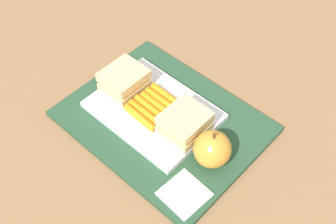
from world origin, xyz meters
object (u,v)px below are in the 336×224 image
sandwich_half_right (185,123)px  paper_napkin (184,194)px  sandwich_half_left (124,80)px  carrot_sticks_bundle (153,106)px  food_tray (154,110)px  apple (212,149)px

sandwich_half_right → paper_napkin: sandwich_half_right is taller
sandwich_half_left → paper_napkin: sandwich_half_left is taller
sandwich_half_left → carrot_sticks_bundle: size_ratio=0.92×
food_tray → sandwich_half_left: sandwich_half_left is taller
paper_napkin → carrot_sticks_bundle: bearing=149.9°
sandwich_half_right → apple: bearing=-8.1°
food_tray → sandwich_half_right: size_ratio=2.88×
apple → carrot_sticks_bundle: bearing=176.3°
carrot_sticks_bundle → sandwich_half_left: bearing=179.7°
apple → paper_napkin: (0.01, -0.08, -0.03)m
carrot_sticks_bundle → paper_napkin: size_ratio=1.25×
sandwich_half_right → carrot_sticks_bundle: bearing=-179.7°
sandwich_half_left → apple: (0.23, -0.01, -0.00)m
sandwich_half_left → apple: bearing=-2.5°
apple → paper_napkin: bearing=-82.7°
sandwich_half_right → apple: size_ratio=1.03×
sandwich_half_left → paper_napkin: 0.26m
sandwich_half_left → carrot_sticks_bundle: bearing=-0.3°
sandwich_half_left → sandwich_half_right: bearing=0.0°
paper_napkin → food_tray: bearing=149.8°
carrot_sticks_bundle → paper_napkin: (0.16, -0.09, -0.02)m
food_tray → apple: apple is taller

